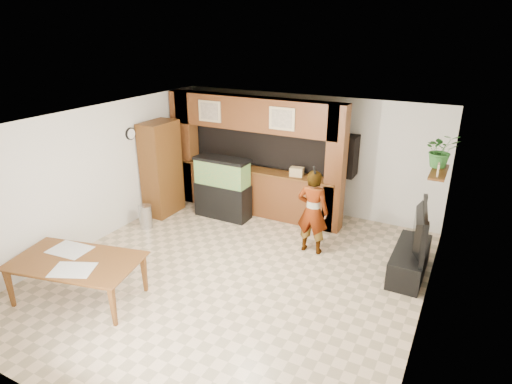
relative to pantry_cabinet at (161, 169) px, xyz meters
The scene contains 21 objects.
floor 3.28m from the pantry_cabinet, 29.71° to the right, with size 6.50×6.50×0.00m, color tan.
ceiling 3.48m from the pantry_cabinet, 29.71° to the right, with size 6.50×6.50×0.00m, color white.
wall_back 3.21m from the pantry_cabinet, 32.34° to the left, with size 6.00×6.00×0.00m, color silver.
wall_left 1.59m from the pantry_cabinet, 101.02° to the right, with size 6.50×6.50×0.00m, color silver.
wall_right 5.91m from the pantry_cabinet, 15.12° to the right, with size 6.50×6.50×0.00m, color silver.
partition 2.08m from the pantry_cabinet, 32.04° to the left, with size 4.20×0.99×2.60m.
wall_clock 1.05m from the pantry_cabinet, 116.17° to the right, with size 0.05×0.25×0.25m.
wall_shelf 5.60m from the pantry_cabinet, ahead, with size 0.25×0.90×0.04m, color brown.
pantry_cabinet is the anchor object (origin of this frame).
trash_can 1.15m from the pantry_cabinet, 77.97° to the right, with size 0.27×0.27×0.49m, color #B2B2B7.
aquarium 1.42m from the pantry_cabinet, 17.35° to the left, with size 1.22×0.46×1.35m.
tv_stand 5.41m from the pantry_cabinet, ahead, with size 0.51×1.40×0.47m, color black.
television 5.35m from the pantry_cabinet, ahead, with size 1.33×0.17×0.77m, color black.
photo_frame 5.61m from the pantry_cabinet, ahead, with size 0.03×0.15×0.20m, color tan.
potted_plant 5.64m from the pantry_cabinet, ahead, with size 0.53×0.46×0.59m, color #2E6C2B.
person 3.60m from the pantry_cabinet, ahead, with size 0.58×0.38×1.60m, color #927850.
microphone 3.71m from the pantry_cabinet, ahead, with size 0.04×0.04×0.17m, color black.
dining_table 3.49m from the pantry_cabinet, 73.20° to the right, with size 1.93×1.07×0.68m, color brown.
newspaper_a 3.14m from the pantry_cabinet, 78.07° to the right, with size 0.62×0.45×0.01m, color silver.
newspaper_b 3.66m from the pantry_cabinet, 71.25° to the right, with size 0.59×0.43×0.01m, color silver.
counter_box 2.97m from the pantry_cabinet, 17.84° to the left, with size 0.27×0.18×0.18m, color tan.
Camera 1 is at (3.28, -5.40, 3.95)m, focal length 30.00 mm.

